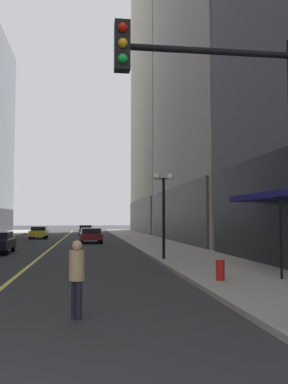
{
  "coord_description": "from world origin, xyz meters",
  "views": [
    {
      "loc": [
        2.62,
        -3.36,
        2.13
      ],
      "look_at": [
        6.46,
        24.99,
        3.99
      ],
      "focal_mm": 38.91,
      "sensor_mm": 36.0,
      "label": 1
    }
  ],
  "objects": [
    {
      "name": "street_lamp_right_mid",
      "position": [
        6.4,
        17.19,
        3.26
      ],
      "size": [
        1.06,
        0.36,
        4.43
      ],
      "color": "black",
      "rests_on": "ground"
    },
    {
      "name": "pedestrian_in_tan_trench",
      "position": [
        2.4,
        5.79,
        0.97
      ],
      "size": [
        0.48,
        0.48,
        1.67
      ],
      "color": "black",
      "rests_on": "ground"
    },
    {
      "name": "fire_hydrant_right",
      "position": [
        6.9,
        9.79,
        0.4
      ],
      "size": [
        0.28,
        0.28,
        0.8
      ],
      "primitive_type": "cylinder",
      "color": "red",
      "rests_on": "ground"
    },
    {
      "name": "building_right_far",
      "position": [
        18.3,
        60.0,
        24.43
      ],
      "size": [
        15.8,
        26.0,
        48.99
      ],
      "color": "#B7AD99",
      "rests_on": "ground"
    },
    {
      "name": "traffic_light_near_right",
      "position": [
        5.35,
        3.83,
        3.74
      ],
      "size": [
        3.43,
        0.35,
        5.65
      ],
      "color": "black",
      "rests_on": "ground"
    },
    {
      "name": "car_silver",
      "position": [
        2.34,
        51.4,
        0.72
      ],
      "size": [
        1.85,
        4.68,
        1.32
      ],
      "color": "#B7B7BC",
      "rests_on": "ground"
    },
    {
      "name": "sidewalk_right",
      "position": [
        8.25,
        35.0,
        0.07
      ],
      "size": [
        4.5,
        78.0,
        0.15
      ],
      "primitive_type": "cube",
      "color": "#9E9991",
      "rests_on": "ground"
    },
    {
      "name": "ground_plane",
      "position": [
        0.0,
        35.0,
        0.0
      ],
      "size": [
        200.0,
        200.0,
        0.0
      ],
      "primitive_type": "plane",
      "color": "#2D2D30"
    },
    {
      "name": "lane_centre_stripe",
      "position": [
        0.0,
        35.0,
        0.0
      ],
      "size": [
        0.16,
        70.0,
        0.01
      ],
      "primitive_type": "cube",
      "color": "#E5D64C",
      "rests_on": "ground"
    },
    {
      "name": "car_yellow",
      "position": [
        -2.61,
        43.13,
        0.72
      ],
      "size": [
        1.78,
        4.49,
        1.32
      ],
      "color": "yellow",
      "rests_on": "ground"
    },
    {
      "name": "storefront_awning_right",
      "position": [
        9.69,
        12.04,
        2.98
      ],
      "size": [
        1.6,
        4.84,
        3.12
      ],
      "color": "navy",
      "rests_on": "ground"
    },
    {
      "name": "car_maroon",
      "position": [
        2.91,
        34.08,
        0.72
      ],
      "size": [
        2.06,
        4.16,
        1.32
      ],
      "color": "maroon",
      "rests_on": "ground"
    }
  ]
}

